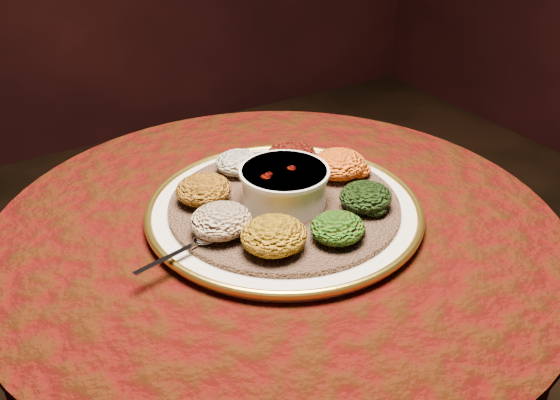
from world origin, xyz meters
TOP-DOWN VIEW (x-y plane):
  - table at (0.00, 0.00)m, footprint 0.96×0.96m
  - platter at (0.02, 0.01)m, footprint 0.53×0.53m
  - injera at (0.02, 0.01)m, footprint 0.46×0.46m
  - stew_bowl at (0.02, 0.01)m, footprint 0.15×0.15m
  - spoon at (-0.15, -0.02)m, footprint 0.15×0.05m
  - portion_ayib at (0.01, 0.15)m, footprint 0.08×0.08m
  - portion_kitfo at (0.10, 0.12)m, footprint 0.09×0.09m
  - portion_tikil at (0.15, 0.04)m, footprint 0.10×0.09m
  - portion_gomen at (0.13, -0.07)m, footprint 0.09×0.08m
  - portion_mixveg at (0.03, -0.12)m, footprint 0.09×0.08m
  - portion_kik at (-0.06, -0.09)m, footprint 0.10×0.10m
  - portion_timatim at (-0.11, -0.01)m, footprint 0.10×0.09m
  - portion_shiro at (-0.09, 0.09)m, footprint 0.09×0.09m

SIDE VIEW (x-z plane):
  - table at x=0.00m, z-range 0.19..0.92m
  - platter at x=0.02m, z-range 0.73..0.76m
  - injera at x=0.02m, z-range 0.75..0.76m
  - spoon at x=-0.15m, z-range 0.76..0.77m
  - portion_ayib at x=0.01m, z-range 0.76..0.80m
  - portion_mixveg at x=0.03m, z-range 0.76..0.80m
  - portion_gomen at x=0.13m, z-range 0.76..0.80m
  - portion_kitfo at x=0.10m, z-range 0.76..0.81m
  - portion_shiro at x=-0.09m, z-range 0.76..0.81m
  - portion_timatim at x=-0.11m, z-range 0.76..0.81m
  - portion_tikil at x=0.15m, z-range 0.76..0.81m
  - portion_kik at x=-0.06m, z-range 0.76..0.81m
  - stew_bowl at x=0.02m, z-range 0.77..0.83m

